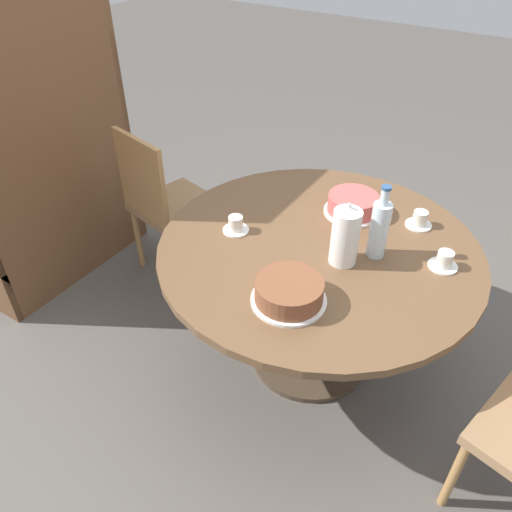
{
  "coord_description": "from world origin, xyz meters",
  "views": [
    {
      "loc": [
        -1.57,
        -0.69,
        1.96
      ],
      "look_at": [
        0.0,
        0.32,
        0.51
      ],
      "focal_mm": 35.0,
      "sensor_mm": 36.0,
      "label": 1
    }
  ],
  "objects_px": {
    "bookshelf": "(37,122)",
    "water_bottle": "(379,228)",
    "coffee_pot": "(345,235)",
    "chair_a": "(166,202)",
    "cake_main": "(289,292)",
    "cup_c": "(236,225)",
    "cup_b": "(419,220)",
    "cup_a": "(444,261)",
    "cake_second": "(353,205)"
  },
  "relations": [
    {
      "from": "water_bottle",
      "to": "cake_second",
      "type": "distance_m",
      "value": 0.33
    },
    {
      "from": "bookshelf",
      "to": "cup_c",
      "type": "bearing_deg",
      "value": 91.07
    },
    {
      "from": "chair_a",
      "to": "cup_b",
      "type": "xyz_separation_m",
      "value": [
        0.2,
        -1.33,
        0.24
      ]
    },
    {
      "from": "water_bottle",
      "to": "cup_a",
      "type": "relative_size",
      "value": 2.76
    },
    {
      "from": "cup_b",
      "to": "cup_c",
      "type": "height_order",
      "value": "same"
    },
    {
      "from": "bookshelf",
      "to": "cake_second",
      "type": "height_order",
      "value": "bookshelf"
    },
    {
      "from": "cake_main",
      "to": "cup_c",
      "type": "bearing_deg",
      "value": 57.27
    },
    {
      "from": "cup_c",
      "to": "cup_b",
      "type": "bearing_deg",
      "value": -54.59
    },
    {
      "from": "chair_a",
      "to": "cake_main",
      "type": "distance_m",
      "value": 1.24
    },
    {
      "from": "cake_main",
      "to": "cup_c",
      "type": "relative_size",
      "value": 2.42
    },
    {
      "from": "chair_a",
      "to": "cup_b",
      "type": "bearing_deg",
      "value": -158.38
    },
    {
      "from": "cake_main",
      "to": "cup_c",
      "type": "distance_m",
      "value": 0.5
    },
    {
      "from": "chair_a",
      "to": "water_bottle",
      "type": "xyz_separation_m",
      "value": [
        -0.1,
        -1.24,
        0.35
      ]
    },
    {
      "from": "water_bottle",
      "to": "cup_c",
      "type": "xyz_separation_m",
      "value": [
        -0.17,
        0.58,
        -0.1
      ]
    },
    {
      "from": "coffee_pot",
      "to": "cake_second",
      "type": "distance_m",
      "value": 0.38
    },
    {
      "from": "cake_main",
      "to": "water_bottle",
      "type": "bearing_deg",
      "value": -20.11
    },
    {
      "from": "coffee_pot",
      "to": "cup_b",
      "type": "relative_size",
      "value": 2.36
    },
    {
      "from": "chair_a",
      "to": "cup_b",
      "type": "height_order",
      "value": "chair_a"
    },
    {
      "from": "bookshelf",
      "to": "cup_c",
      "type": "relative_size",
      "value": 16.44
    },
    {
      "from": "water_bottle",
      "to": "bookshelf",
      "type": "bearing_deg",
      "value": 96.08
    },
    {
      "from": "cup_a",
      "to": "cup_c",
      "type": "bearing_deg",
      "value": 105.75
    },
    {
      "from": "coffee_pot",
      "to": "water_bottle",
      "type": "distance_m",
      "value": 0.15
    },
    {
      "from": "cake_second",
      "to": "cup_c",
      "type": "height_order",
      "value": "cake_second"
    },
    {
      "from": "cup_a",
      "to": "cup_c",
      "type": "height_order",
      "value": "same"
    },
    {
      "from": "bookshelf",
      "to": "coffee_pot",
      "type": "xyz_separation_m",
      "value": [
        0.08,
        -1.69,
        -0.11
      ]
    },
    {
      "from": "cake_second",
      "to": "cake_main",
      "type": "bearing_deg",
      "value": -175.89
    },
    {
      "from": "water_bottle",
      "to": "cake_main",
      "type": "relative_size",
      "value": 1.14
    },
    {
      "from": "cake_second",
      "to": "cup_a",
      "type": "xyz_separation_m",
      "value": [
        -0.17,
        -0.47,
        -0.01
      ]
    },
    {
      "from": "coffee_pot",
      "to": "bookshelf",
      "type": "bearing_deg",
      "value": 92.63
    },
    {
      "from": "bookshelf",
      "to": "coffee_pot",
      "type": "bearing_deg",
      "value": 92.63
    },
    {
      "from": "cake_second",
      "to": "cup_a",
      "type": "bearing_deg",
      "value": -110.17
    },
    {
      "from": "chair_a",
      "to": "bookshelf",
      "type": "distance_m",
      "value": 0.76
    },
    {
      "from": "coffee_pot",
      "to": "cup_a",
      "type": "xyz_separation_m",
      "value": [
        0.18,
        -0.35,
        -0.1
      ]
    },
    {
      "from": "bookshelf",
      "to": "cake_second",
      "type": "distance_m",
      "value": 1.64
    },
    {
      "from": "chair_a",
      "to": "cake_main",
      "type": "height_order",
      "value": "chair_a"
    },
    {
      "from": "bookshelf",
      "to": "cake_second",
      "type": "xyz_separation_m",
      "value": [
        0.43,
        -1.57,
        -0.19
      ]
    },
    {
      "from": "cake_second",
      "to": "cup_c",
      "type": "relative_size",
      "value": 2.24
    },
    {
      "from": "water_bottle",
      "to": "cup_c",
      "type": "height_order",
      "value": "water_bottle"
    },
    {
      "from": "cake_main",
      "to": "cake_second",
      "type": "xyz_separation_m",
      "value": [
        0.68,
        0.05,
        -0.0
      ]
    },
    {
      "from": "cake_second",
      "to": "cup_b",
      "type": "height_order",
      "value": "cake_second"
    },
    {
      "from": "coffee_pot",
      "to": "water_bottle",
      "type": "relative_size",
      "value": 0.86
    },
    {
      "from": "bookshelf",
      "to": "water_bottle",
      "type": "distance_m",
      "value": 1.8
    },
    {
      "from": "bookshelf",
      "to": "coffee_pot",
      "type": "distance_m",
      "value": 1.69
    },
    {
      "from": "cup_b",
      "to": "cup_c",
      "type": "relative_size",
      "value": 1.0
    },
    {
      "from": "cup_b",
      "to": "cup_c",
      "type": "distance_m",
      "value": 0.81
    },
    {
      "from": "chair_a",
      "to": "cup_c",
      "type": "height_order",
      "value": "chair_a"
    },
    {
      "from": "bookshelf",
      "to": "cake_main",
      "type": "distance_m",
      "value": 1.65
    },
    {
      "from": "cake_main",
      "to": "cake_second",
      "type": "bearing_deg",
      "value": 4.11
    },
    {
      "from": "bookshelf",
      "to": "cup_b",
      "type": "distance_m",
      "value": 1.94
    },
    {
      "from": "coffee_pot",
      "to": "cup_a",
      "type": "height_order",
      "value": "coffee_pot"
    }
  ]
}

